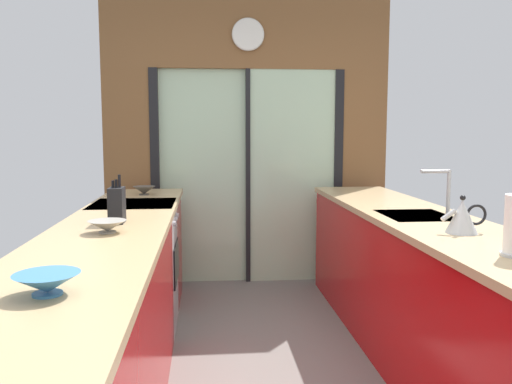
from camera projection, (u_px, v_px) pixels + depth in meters
The scene contains 11 objects.
ground_plane at pixel (271, 362), 3.30m from camera, with size 5.04×7.60×0.02m, color slate.
back_wall_unit at pixel (248, 121), 4.90m from camera, with size 2.64×0.12×2.70m.
left_counter_run at pixel (106, 321), 2.69m from camera, with size 0.62×3.80×0.92m.
right_counter_run at pixel (434, 300), 3.03m from camera, with size 0.62×3.80×0.92m.
sink_faucet at pixel (444, 185), 3.22m from camera, with size 0.19×0.02×0.28m.
oven_range at pixel (135, 267), 3.80m from camera, with size 0.60×0.60×0.92m.
mixing_bowl_near at pixel (47, 283), 1.65m from camera, with size 0.21×0.21×0.07m.
mixing_bowl_mid at pixel (107, 226), 2.66m from camera, with size 0.19×0.19×0.06m.
mixing_bowl_far at pixel (144, 190), 4.24m from camera, with size 0.18×0.18×0.07m.
knife_block at pixel (117, 205), 2.94m from camera, with size 0.08×0.14×0.27m.
kettle at pixel (462, 216), 2.65m from camera, with size 0.24×0.16×0.19m.
Camera 1 is at (-0.39, -2.53, 1.43)m, focal length 36.96 mm.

